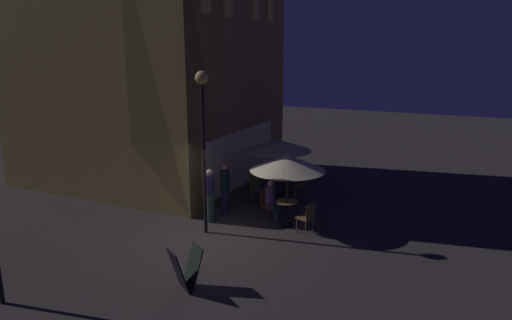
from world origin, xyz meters
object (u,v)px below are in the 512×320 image
street_lamp_near_corner (203,116)px  patron_seated_0 (258,183)px  patron_standing_3 (225,189)px  cafe_chair_0 (272,178)px  cafe_table_1 (287,209)px  cafe_chair_1 (254,186)px  cafe_table_0 (278,185)px  patio_umbrella_0 (278,145)px  patio_umbrella_1 (288,163)px  cafe_chair_4 (268,202)px  cafe_chair_5 (308,216)px  patron_standing_2 (210,195)px  cafe_chair_3 (301,184)px  cafe_chair_2 (286,192)px  patron_seated_1 (271,198)px  menu_sandwich_board (186,269)px

street_lamp_near_corner → patron_seated_0: street_lamp_near_corner is taller
patron_standing_3 → cafe_chair_0: bearing=2.7°
cafe_table_1 → cafe_chair_1: bearing=49.1°
street_lamp_near_corner → cafe_table_0: street_lamp_near_corner is taller
patio_umbrella_0 → cafe_chair_0: bearing=38.7°
patio_umbrella_1 → cafe_chair_0: (2.83, 1.70, -1.41)m
patio_umbrella_0 → patio_umbrella_1: bearing=-151.5°
patio_umbrella_1 → patron_standing_3: bearing=86.7°
cafe_chair_1 → patron_seated_0: bearing=0.0°
cafe_chair_0 → patron_standing_3: (-2.70, 0.49, 0.28)m
cafe_chair_4 → street_lamp_near_corner: bearing=-99.3°
cafe_chair_5 → patron_standing_3: size_ratio=0.55×
cafe_chair_0 → patron_standing_2: patron_standing_2 is taller
cafe_chair_0 → cafe_chair_5: (-3.11, -2.46, -0.02)m
street_lamp_near_corner → cafe_chair_3: (4.15, -1.47, -2.89)m
cafe_table_0 → patio_umbrella_1: bearing=-151.5°
cafe_table_1 → cafe_chair_4: bearing=65.6°
cafe_chair_2 → cafe_chair_3: 1.18m
cafe_chair_3 → patron_seated_0: (-0.98, 1.25, 0.13)m
street_lamp_near_corner → patron_seated_1: (1.75, -1.35, -2.72)m
street_lamp_near_corner → cafe_table_0: (3.64, -0.79, -2.90)m
cafe_table_1 → patio_umbrella_0: bearing=28.5°
menu_sandwich_board → patron_standing_2: 4.17m
cafe_table_1 → patio_umbrella_1: 1.44m
cafe_chair_2 → patron_standing_2: (-2.16, 1.69, 0.30)m
menu_sandwich_board → patio_umbrella_1: patio_umbrella_1 is taller
cafe_table_0 → cafe_table_1: bearing=-151.5°
cafe_table_1 → cafe_chair_2: bearing=21.8°
cafe_table_1 → patron_seated_0: patron_seated_0 is taller
cafe_chair_5 → patron_standing_2: size_ratio=0.55×
menu_sandwich_board → patron_standing_3: 4.86m
patio_umbrella_1 → patron_standing_2: 2.63m
cafe_chair_1 → patron_seated_1: bearing=-86.8°
street_lamp_near_corner → menu_sandwich_board: size_ratio=4.79×
cafe_chair_1 → patron_seated_0: size_ratio=0.77×
cafe_table_0 → cafe_chair_4: (-1.83, -0.42, 0.02)m
patio_umbrella_0 → patron_standing_2: 3.24m
cafe_table_1 → cafe_chair_5: cafe_chair_5 is taller
patio_umbrella_1 → cafe_chair_4: bearing=65.6°
cafe_chair_0 → patron_seated_0: 1.13m
patio_umbrella_0 → patron_standing_3: 2.55m
cafe_chair_2 → patron_standing_2: bearing=101.0°
street_lamp_near_corner → patio_umbrella_0: bearing=-12.3°
cafe_chair_1 → cafe_chair_4: cafe_chair_4 is taller
cafe_chair_0 → cafe_table_1: bearing=-7.6°
patio_umbrella_0 → cafe_chair_2: 1.69m
cafe_chair_4 → patron_standing_3: 1.47m
cafe_chair_5 → cafe_chair_2: bearing=-32.3°
menu_sandwich_board → cafe_table_1: (4.47, -0.67, 0.04)m
cafe_chair_2 → cafe_table_0: bearing=-0.0°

